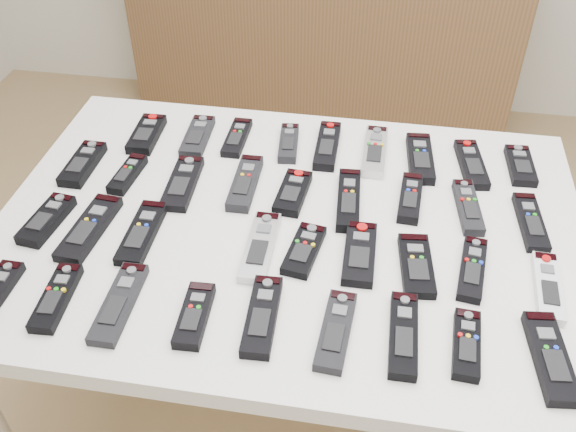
% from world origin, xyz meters
% --- Properties ---
extents(table, '(1.25, 0.88, 0.78)m').
position_xyz_m(table, '(-0.14, 0.09, 0.72)').
color(table, white).
rests_on(table, ground).
extents(sideboard, '(1.77, 0.65, 0.87)m').
position_xyz_m(sideboard, '(-0.28, 1.78, 0.43)').
color(sideboard, '#503D20').
rests_on(sideboard, ground).
extents(remote_0, '(0.07, 0.16, 0.02)m').
position_xyz_m(remote_0, '(-0.55, 0.36, 0.79)').
color(remote_0, black).
rests_on(remote_0, table).
extents(remote_1, '(0.06, 0.17, 0.02)m').
position_xyz_m(remote_1, '(-0.42, 0.37, 0.79)').
color(remote_1, black).
rests_on(remote_1, table).
extents(remote_2, '(0.05, 0.16, 0.02)m').
position_xyz_m(remote_2, '(-0.32, 0.38, 0.79)').
color(remote_2, black).
rests_on(remote_2, table).
extents(remote_3, '(0.06, 0.15, 0.02)m').
position_xyz_m(remote_3, '(-0.19, 0.38, 0.79)').
color(remote_3, black).
rests_on(remote_3, table).
extents(remote_4, '(0.05, 0.19, 0.02)m').
position_xyz_m(remote_4, '(-0.09, 0.38, 0.79)').
color(remote_4, black).
rests_on(remote_4, table).
extents(remote_5, '(0.05, 0.19, 0.02)m').
position_xyz_m(remote_5, '(0.02, 0.37, 0.79)').
color(remote_5, '#B7B7BC').
rests_on(remote_5, table).
extents(remote_6, '(0.07, 0.19, 0.02)m').
position_xyz_m(remote_6, '(0.13, 0.36, 0.79)').
color(remote_6, black).
rests_on(remote_6, table).
extents(remote_7, '(0.08, 0.19, 0.02)m').
position_xyz_m(remote_7, '(0.25, 0.36, 0.79)').
color(remote_7, black).
rests_on(remote_7, table).
extents(remote_8, '(0.06, 0.15, 0.02)m').
position_xyz_m(remote_8, '(0.37, 0.38, 0.79)').
color(remote_8, black).
rests_on(remote_8, table).
extents(remote_9, '(0.06, 0.16, 0.02)m').
position_xyz_m(remote_9, '(-0.65, 0.21, 0.79)').
color(remote_9, black).
rests_on(remote_9, table).
extents(remote_10, '(0.05, 0.14, 0.02)m').
position_xyz_m(remote_10, '(-0.54, 0.19, 0.79)').
color(remote_10, black).
rests_on(remote_10, table).
extents(remote_11, '(0.07, 0.19, 0.02)m').
position_xyz_m(remote_11, '(-0.40, 0.18, 0.79)').
color(remote_11, black).
rests_on(remote_11, table).
extents(remote_12, '(0.05, 0.19, 0.02)m').
position_xyz_m(remote_12, '(-0.26, 0.20, 0.79)').
color(remote_12, black).
rests_on(remote_12, table).
extents(remote_13, '(0.07, 0.15, 0.02)m').
position_xyz_m(remote_13, '(-0.15, 0.18, 0.79)').
color(remote_13, black).
rests_on(remote_13, table).
extents(remote_14, '(0.06, 0.20, 0.02)m').
position_xyz_m(remote_14, '(-0.02, 0.18, 0.79)').
color(remote_14, black).
rests_on(remote_14, table).
extents(remote_15, '(0.05, 0.16, 0.02)m').
position_xyz_m(remote_15, '(0.11, 0.21, 0.79)').
color(remote_15, black).
rests_on(remote_15, table).
extents(remote_16, '(0.06, 0.18, 0.02)m').
position_xyz_m(remote_16, '(0.24, 0.20, 0.79)').
color(remote_16, black).
rests_on(remote_16, table).
extents(remote_17, '(0.06, 0.18, 0.02)m').
position_xyz_m(remote_17, '(0.36, 0.17, 0.79)').
color(remote_17, black).
rests_on(remote_17, table).
extents(remote_18, '(0.07, 0.16, 0.02)m').
position_xyz_m(remote_18, '(-0.65, 0.00, 0.79)').
color(remote_18, black).
rests_on(remote_18, table).
extents(remote_19, '(0.07, 0.20, 0.02)m').
position_xyz_m(remote_19, '(-0.55, -0.00, 0.79)').
color(remote_19, black).
rests_on(remote_19, table).
extents(remote_20, '(0.06, 0.19, 0.02)m').
position_xyz_m(remote_20, '(-0.43, 0.00, 0.79)').
color(remote_20, black).
rests_on(remote_20, table).
extents(remote_21, '(0.06, 0.20, 0.02)m').
position_xyz_m(remote_21, '(-0.18, -0.00, 0.79)').
color(remote_21, '#B7B7BC').
rests_on(remote_21, table).
extents(remote_22, '(0.08, 0.15, 0.02)m').
position_xyz_m(remote_22, '(-0.10, 0.00, 0.79)').
color(remote_22, black).
rests_on(remote_22, table).
extents(remote_23, '(0.06, 0.17, 0.02)m').
position_xyz_m(remote_23, '(0.02, 0.01, 0.79)').
color(remote_23, black).
rests_on(remote_23, table).
extents(remote_24, '(0.08, 0.17, 0.02)m').
position_xyz_m(remote_24, '(0.13, -0.00, 0.79)').
color(remote_24, black).
rests_on(remote_24, table).
extents(remote_25, '(0.07, 0.17, 0.02)m').
position_xyz_m(remote_25, '(0.24, 0.01, 0.79)').
color(remote_25, black).
rests_on(remote_25, table).
extents(remote_26, '(0.05, 0.18, 0.02)m').
position_xyz_m(remote_26, '(0.37, -0.02, 0.79)').
color(remote_26, silver).
rests_on(remote_26, table).
extents(remote_28, '(0.06, 0.16, 0.02)m').
position_xyz_m(remote_28, '(-0.53, -0.20, 0.79)').
color(remote_28, black).
rests_on(remote_28, table).
extents(remote_29, '(0.05, 0.19, 0.02)m').
position_xyz_m(remote_29, '(-0.41, -0.19, 0.79)').
color(remote_29, black).
rests_on(remote_29, table).
extents(remote_30, '(0.05, 0.15, 0.02)m').
position_xyz_m(remote_30, '(-0.27, -0.20, 0.79)').
color(remote_30, black).
rests_on(remote_30, table).
extents(remote_31, '(0.06, 0.18, 0.02)m').
position_xyz_m(remote_31, '(-0.14, -0.18, 0.79)').
color(remote_31, black).
rests_on(remote_31, table).
extents(remote_32, '(0.06, 0.18, 0.02)m').
position_xyz_m(remote_32, '(-0.01, -0.19, 0.79)').
color(remote_32, black).
rests_on(remote_32, table).
extents(remote_33, '(0.05, 0.18, 0.02)m').
position_xyz_m(remote_33, '(0.11, -0.18, 0.79)').
color(remote_33, black).
rests_on(remote_33, table).
extents(remote_34, '(0.05, 0.15, 0.02)m').
position_xyz_m(remote_34, '(0.22, -0.18, 0.79)').
color(remote_34, black).
rests_on(remote_34, table).
extents(remote_35, '(0.08, 0.19, 0.02)m').
position_xyz_m(remote_35, '(0.35, -0.19, 0.79)').
color(remote_35, black).
rests_on(remote_35, table).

